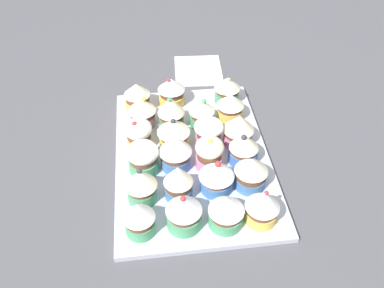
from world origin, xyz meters
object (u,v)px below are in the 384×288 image
at_px(cupcake_7, 217,175).
at_px(cupcake_8, 209,153).
at_px(cupcake_20, 139,133).
at_px(cupcake_5, 227,89).
at_px(cupcake_10, 202,112).
at_px(cupcake_0, 262,206).
at_px(cupcake_3, 239,129).
at_px(cupcake_6, 226,211).
at_px(baking_tray, 192,156).
at_px(cupcake_14, 174,133).
at_px(cupcake_19, 143,157).
at_px(cupcake_15, 171,112).
at_px(cupcake_11, 184,211).
at_px(cupcake_9, 209,132).
at_px(cupcake_12, 178,182).
at_px(cupcake_13, 175,151).
at_px(cupcake_21, 142,111).
at_px(cupcake_16, 171,91).
at_px(cupcake_4, 230,106).
at_px(cupcake_18, 141,185).
at_px(cupcake_22, 137,97).
at_px(cupcake_1, 251,172).
at_px(napkin, 198,70).
at_px(cupcake_17, 139,218).

bearing_deg(cupcake_7, cupcake_8, 4.40).
height_order(cupcake_8, cupcake_20, cupcake_8).
xyz_separation_m(cupcake_5, cupcake_10, (-0.08, 0.07, -0.00)).
relative_size(cupcake_0, cupcake_3, 1.05).
xyz_separation_m(cupcake_6, cupcake_10, (0.27, 0.00, 0.00)).
xyz_separation_m(baking_tray, cupcake_14, (0.03, 0.03, 0.04)).
distance_m(cupcake_0, cupcake_19, 0.25).
bearing_deg(cupcake_15, cupcake_11, 179.83).
distance_m(cupcake_5, cupcake_11, 0.37).
distance_m(cupcake_10, cupcake_20, 0.15).
distance_m(cupcake_9, cupcake_12, 0.16).
bearing_deg(cupcake_20, cupcake_11, -161.46).
height_order(cupcake_8, cupcake_9, cupcake_8).
relative_size(cupcake_13, cupcake_21, 1.09).
xyz_separation_m(cupcake_16, cupcake_21, (-0.07, 0.07, 0.00)).
bearing_deg(cupcake_4, cupcake_6, 167.73).
xyz_separation_m(cupcake_13, cupcake_18, (-0.08, 0.07, -0.00)).
bearing_deg(cupcake_22, cupcake_6, -157.34).
relative_size(cupcake_10, cupcake_19, 1.00).
relative_size(cupcake_1, cupcake_22, 0.99).
distance_m(baking_tray, cupcake_21, 0.15).
bearing_deg(cupcake_1, cupcake_6, 142.76).
height_order(cupcake_19, cupcake_22, cupcake_22).
distance_m(cupcake_21, napkin, 0.27).
bearing_deg(cupcake_22, cupcake_19, -178.17).
height_order(cupcake_10, cupcake_18, cupcake_18).
bearing_deg(cupcake_6, cupcake_20, 33.41).
bearing_deg(cupcake_8, cupcake_0, -152.93).
distance_m(cupcake_1, cupcake_18, 0.21).
relative_size(cupcake_9, cupcake_18, 0.81).
xyz_separation_m(cupcake_7, cupcake_12, (-0.01, 0.07, 0.00)).
distance_m(cupcake_5, cupcake_20, 0.25).
bearing_deg(napkin, cupcake_8, 175.65).
relative_size(cupcake_0, cupcake_18, 0.96).
distance_m(cupcake_7, cupcake_8, 0.06).
bearing_deg(cupcake_3, cupcake_5, -1.21).
bearing_deg(cupcake_19, cupcake_1, -107.83).
height_order(baking_tray, cupcake_21, cupcake_21).
bearing_deg(cupcake_19, cupcake_8, -92.88).
xyz_separation_m(cupcake_15, cupcake_22, (0.07, 0.07, -0.00)).
xyz_separation_m(cupcake_0, cupcake_17, (0.00, 0.21, -0.00)).
xyz_separation_m(cupcake_0, cupcake_18, (0.07, 0.21, 0.00)).
bearing_deg(cupcake_4, cupcake_1, 179.99).
bearing_deg(cupcake_13, cupcake_22, 19.68).
height_order(cupcake_15, cupcake_20, cupcake_15).
distance_m(baking_tray, cupcake_17, 0.21).
bearing_deg(cupcake_0, cupcake_16, 19.58).
xyz_separation_m(baking_tray, cupcake_10, (0.10, -0.03, 0.04)).
height_order(cupcake_5, cupcake_22, cupcake_22).
height_order(cupcake_7, cupcake_14, same).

